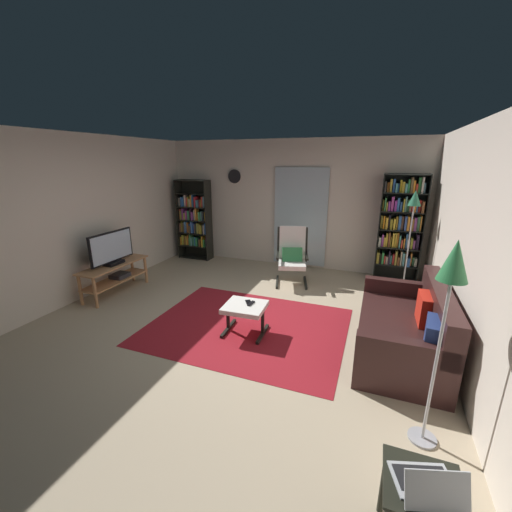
% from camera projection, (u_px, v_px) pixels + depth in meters
% --- Properties ---
extents(ground_plane, '(7.02, 7.02, 0.00)m').
position_uv_depth(ground_plane, '(231.00, 324.00, 4.49)').
color(ground_plane, '#BEAA8A').
extents(wall_back, '(5.60, 0.06, 2.60)m').
position_uv_depth(wall_back, '(289.00, 204.00, 6.71)').
color(wall_back, beige).
rests_on(wall_back, ground).
extents(wall_left, '(0.06, 6.00, 2.60)m').
position_uv_depth(wall_left, '(73.00, 219.00, 5.04)').
color(wall_left, beige).
rests_on(wall_left, ground).
extents(wall_right, '(0.06, 6.00, 2.60)m').
position_uv_depth(wall_right, '(476.00, 254.00, 3.20)').
color(wall_right, beige).
rests_on(wall_right, ground).
extents(glass_door_panel, '(1.10, 0.01, 2.00)m').
position_uv_depth(glass_door_panel, '(300.00, 218.00, 6.64)').
color(glass_door_panel, silver).
extents(area_rug, '(2.62, 2.06, 0.01)m').
position_uv_depth(area_rug, '(247.00, 326.00, 4.42)').
color(area_rug, maroon).
rests_on(area_rug, ground).
extents(tv_stand, '(0.40, 1.26, 0.52)m').
position_uv_depth(tv_stand, '(116.00, 274.00, 5.46)').
color(tv_stand, tan).
rests_on(tv_stand, ground).
extents(television, '(0.20, 0.89, 0.55)m').
position_uv_depth(television, '(112.00, 249.00, 5.32)').
color(television, black).
rests_on(television, tv_stand).
extents(bookshelf_near_tv, '(0.76, 0.30, 1.77)m').
position_uv_depth(bookshelf_near_tv, '(195.00, 221.00, 7.30)').
color(bookshelf_near_tv, black).
rests_on(bookshelf_near_tv, ground).
extents(bookshelf_near_sofa, '(0.75, 0.30, 1.97)m').
position_uv_depth(bookshelf_near_sofa, '(400.00, 226.00, 5.80)').
color(bookshelf_near_sofa, black).
rests_on(bookshelf_near_sofa, ground).
extents(leather_sofa, '(0.91, 1.78, 0.84)m').
position_uv_depth(leather_sofa, '(406.00, 330.00, 3.74)').
color(leather_sofa, '#351C1B').
rests_on(leather_sofa, ground).
extents(lounge_armchair, '(0.71, 0.78, 1.02)m').
position_uv_depth(lounge_armchair, '(292.00, 254.00, 5.91)').
color(lounge_armchair, black).
rests_on(lounge_armchair, ground).
extents(ottoman, '(0.55, 0.51, 0.40)m').
position_uv_depth(ottoman, '(245.00, 310.00, 4.17)').
color(ottoman, white).
rests_on(ottoman, ground).
extents(tv_remote, '(0.06, 0.15, 0.02)m').
position_uv_depth(tv_remote, '(251.00, 303.00, 4.17)').
color(tv_remote, black).
rests_on(tv_remote, ottoman).
extents(cell_phone, '(0.13, 0.15, 0.01)m').
position_uv_depth(cell_phone, '(249.00, 302.00, 4.22)').
color(cell_phone, black).
rests_on(cell_phone, ottoman).
extents(floor_lamp_by_sofa, '(0.22, 0.22, 1.68)m').
position_uv_depth(floor_lamp_by_sofa, '(451.00, 281.00, 2.24)').
color(floor_lamp_by_sofa, '#A5A5AD').
rests_on(floor_lamp_by_sofa, ground).
extents(floor_lamp_by_shelf, '(0.22, 0.22, 1.73)m').
position_uv_depth(floor_lamp_by_shelf, '(413.00, 210.00, 5.23)').
color(floor_lamp_by_shelf, '#A5A5AD').
rests_on(floor_lamp_by_shelf, ground).
extents(side_table, '(0.41, 0.41, 0.51)m').
position_uv_depth(side_table, '(420.00, 502.00, 1.78)').
color(side_table, black).
rests_on(side_table, ground).
extents(laptop, '(0.39, 0.36, 0.20)m').
position_uv_depth(laptop, '(430.00, 485.00, 1.68)').
color(laptop, '#B7BABF').
rests_on(laptop, side_table).
extents(wall_clock, '(0.29, 0.03, 0.29)m').
position_uv_depth(wall_clock, '(234.00, 176.00, 6.90)').
color(wall_clock, silver).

